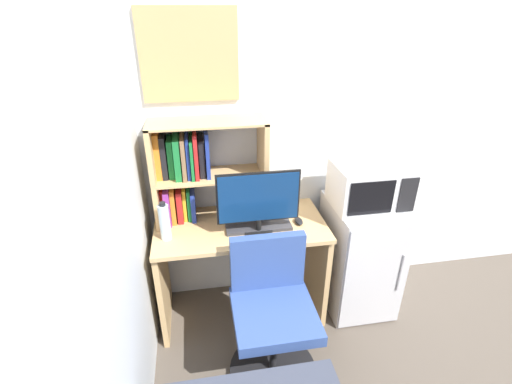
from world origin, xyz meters
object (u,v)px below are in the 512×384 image
at_px(monitor, 258,201).
at_px(hutch_bookshelf, 193,170).
at_px(desk_chair, 272,320).
at_px(wall_corkboard, 189,56).
at_px(mini_fridge, 359,255).
at_px(water_bottle, 165,222).
at_px(keyboard, 259,227).
at_px(computer_mouse, 299,221).
at_px(microwave, 370,186).

bearing_deg(monitor, hutch_bookshelf, 145.77).
relative_size(desk_chair, wall_corkboard, 1.51).
relative_size(monitor, mini_fridge, 0.62).
xyz_separation_m(water_bottle, wall_corkboard, (0.23, 0.36, 0.92)).
xyz_separation_m(desk_chair, wall_corkboard, (-0.37, 0.78, 1.41)).
relative_size(mini_fridge, wall_corkboard, 1.44).
xyz_separation_m(monitor, keyboard, (0.01, 0.04, -0.22)).
bearing_deg(hutch_bookshelf, computer_mouse, -16.67).
relative_size(keyboard, water_bottle, 1.67).
relative_size(water_bottle, mini_fridge, 0.30).
bearing_deg(keyboard, water_bottle, -178.49).
xyz_separation_m(computer_mouse, microwave, (0.49, 0.02, 0.22)).
relative_size(monitor, water_bottle, 2.03).
xyz_separation_m(monitor, wall_corkboard, (-0.35, 0.38, 0.81)).
bearing_deg(water_bottle, mini_fridge, 2.42).
bearing_deg(hutch_bookshelf, mini_fridge, -9.00).
relative_size(computer_mouse, desk_chair, 0.11).
bearing_deg(hutch_bookshelf, microwave, -8.86).
height_order(hutch_bookshelf, microwave, hutch_bookshelf).
distance_m(monitor, wall_corkboard, 0.96).
relative_size(mini_fridge, microwave, 1.72).
bearing_deg(mini_fridge, hutch_bookshelf, 171.00).
distance_m(hutch_bookshelf, monitor, 0.49).
height_order(hutch_bookshelf, wall_corkboard, wall_corkboard).
distance_m(monitor, water_bottle, 0.59).
height_order(keyboard, computer_mouse, computer_mouse).
bearing_deg(desk_chair, computer_mouse, 59.43).
distance_m(computer_mouse, water_bottle, 0.87).
xyz_separation_m(computer_mouse, wall_corkboard, (-0.64, 0.32, 1.03)).
distance_m(hutch_bookshelf, keyboard, 0.57).
bearing_deg(desk_chair, water_bottle, 144.81).
distance_m(monitor, mini_fridge, 0.96).
height_order(monitor, desk_chair, monitor).
xyz_separation_m(computer_mouse, mini_fridge, (0.49, 0.02, -0.36)).
relative_size(keyboard, desk_chair, 0.49).
xyz_separation_m(water_bottle, desk_chair, (0.60, -0.42, -0.49)).
distance_m(monitor, microwave, 0.78).
xyz_separation_m(hutch_bookshelf, wall_corkboard, (0.03, 0.12, 0.69)).
bearing_deg(mini_fridge, monitor, -174.07).
distance_m(mini_fridge, wall_corkboard, 1.81).
xyz_separation_m(hutch_bookshelf, keyboard, (0.40, -0.23, -0.34)).
distance_m(hutch_bookshelf, mini_fridge, 1.37).
height_order(hutch_bookshelf, mini_fridge, hutch_bookshelf).
xyz_separation_m(keyboard, computer_mouse, (0.28, 0.02, 0.00)).
bearing_deg(microwave, hutch_bookshelf, 171.14).
height_order(water_bottle, desk_chair, water_bottle).
bearing_deg(wall_corkboard, hutch_bookshelf, -106.26).
height_order(microwave, wall_corkboard, wall_corkboard).
distance_m(computer_mouse, mini_fridge, 0.60).
distance_m(desk_chair, wall_corkboard, 1.65).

